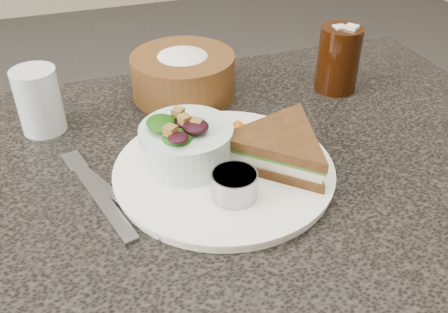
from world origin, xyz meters
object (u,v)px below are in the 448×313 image
salad_bowl (186,138)px  cola_glass (339,56)px  dressing_ramekin (234,185)px  sandwich (279,148)px  bread_basket (183,69)px  water_glass (39,101)px  dinner_plate (224,171)px

salad_bowl → cola_glass: (0.31, 0.14, 0.01)m
salad_bowl → cola_glass: size_ratio=1.01×
salad_bowl → dressing_ramekin: bearing=-69.5°
salad_bowl → sandwich: bearing=-20.8°
sandwich → cola_glass: size_ratio=1.42×
dressing_ramekin → cola_glass: cola_glass is taller
bread_basket → water_glass: water_glass is taller
dinner_plate → dressing_ramekin: size_ratio=5.05×
water_glass → dressing_ramekin: bearing=-50.5°
dinner_plate → bread_basket: 0.24m
sandwich → bread_basket: 0.26m
dressing_ramekin → water_glass: 0.34m
dressing_ramekin → water_glass: size_ratio=0.58×
salad_bowl → water_glass: (-0.18, 0.17, 0.00)m
dinner_plate → bread_basket: (0.01, 0.24, 0.04)m
bread_basket → water_glass: 0.24m
salad_bowl → bread_basket: size_ratio=0.72×
dinner_plate → salad_bowl: 0.07m
sandwich → bread_basket: bearing=147.5°
cola_glass → dinner_plate: bearing=-146.9°
water_glass → cola_glass: bearing=-3.1°
dinner_plate → dressing_ramekin: (-0.01, -0.06, 0.02)m
salad_bowl → water_glass: bearing=137.0°
dinner_plate → water_glass: 0.30m
sandwich → dressing_ramekin: (-0.08, -0.05, -0.01)m
dinner_plate → sandwich: bearing=-10.4°
sandwich → water_glass: bearing=-172.5°
dinner_plate → salad_bowl: bearing=144.1°
dinner_plate → salad_bowl: (-0.04, 0.03, 0.04)m
dinner_plate → dressing_ramekin: 0.07m
sandwich → salad_bowl: bearing=-157.7°
salad_bowl → cola_glass: 0.34m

